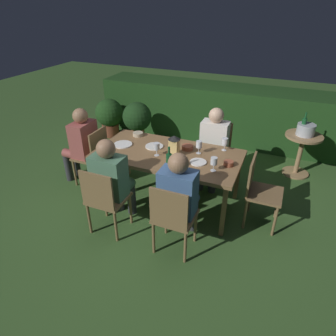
# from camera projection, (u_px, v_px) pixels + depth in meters

# --- Properties ---
(ground_plane) EXTENTS (16.00, 16.00, 0.00)m
(ground_plane) POSITION_uv_depth(u_px,v_px,m) (168.00, 200.00, 4.11)
(ground_plane) COLOR #385B28
(dining_table) EXTENTS (1.84, 0.94, 0.73)m
(dining_table) POSITION_uv_depth(u_px,v_px,m) (168.00, 157.00, 3.77)
(dining_table) COLOR olive
(dining_table) RESTS_ON ground
(chair_head_far) EXTENTS (0.40, 0.42, 0.87)m
(chair_head_far) POSITION_uv_depth(u_px,v_px,m) (259.00, 189.00, 3.47)
(chair_head_far) COLOR brown
(chair_head_far) RESTS_ON ground
(chair_head_near) EXTENTS (0.40, 0.42, 0.87)m
(chair_head_near) POSITION_uv_depth(u_px,v_px,m) (93.00, 154.00, 4.25)
(chair_head_near) COLOR brown
(chair_head_near) RESTS_ON ground
(person_in_rust) EXTENTS (0.48, 0.38, 1.15)m
(person_in_rust) POSITION_uv_depth(u_px,v_px,m) (81.00, 142.00, 4.24)
(person_in_rust) COLOR #9E4C47
(person_in_rust) RESTS_ON ground
(chair_side_left_b) EXTENTS (0.42, 0.40, 0.87)m
(chair_side_left_b) POSITION_uv_depth(u_px,v_px,m) (173.00, 216.00, 3.03)
(chair_side_left_b) COLOR brown
(chair_side_left_b) RESTS_ON ground
(person_in_blue) EXTENTS (0.38, 0.47, 1.15)m
(person_in_blue) POSITION_uv_depth(u_px,v_px,m) (180.00, 194.00, 3.11)
(person_in_blue) COLOR #426699
(person_in_blue) RESTS_ON ground
(chair_side_right_b) EXTENTS (0.42, 0.40, 0.87)m
(chair_side_right_b) POSITION_uv_depth(u_px,v_px,m) (216.00, 148.00, 4.42)
(chair_side_right_b) COLOR brown
(chair_side_right_b) RESTS_ON ground
(person_in_cream) EXTENTS (0.38, 0.47, 1.15)m
(person_in_cream) POSITION_uv_depth(u_px,v_px,m) (213.00, 144.00, 4.18)
(person_in_cream) COLOR white
(person_in_cream) RESTS_ON ground
(chair_side_left_a) EXTENTS (0.42, 0.40, 0.87)m
(chair_side_left_a) POSITION_uv_depth(u_px,v_px,m) (105.00, 198.00, 3.31)
(chair_side_left_a) COLOR brown
(chair_side_left_a) RESTS_ON ground
(person_in_green) EXTENTS (0.38, 0.47, 1.15)m
(person_in_green) POSITION_uv_depth(u_px,v_px,m) (113.00, 178.00, 3.39)
(person_in_green) COLOR #4C7A5B
(person_in_green) RESTS_ON ground
(lantern_centerpiece) EXTENTS (0.15, 0.15, 0.27)m
(lantern_centerpiece) POSITION_uv_depth(u_px,v_px,m) (174.00, 144.00, 3.62)
(lantern_centerpiece) COLOR black
(lantern_centerpiece) RESTS_ON dining_table
(green_bottle_on_table) EXTENTS (0.07, 0.07, 0.29)m
(green_bottle_on_table) POSITION_uv_depth(u_px,v_px,m) (169.00, 161.00, 3.32)
(green_bottle_on_table) COLOR #195128
(green_bottle_on_table) RESTS_ON dining_table
(wine_glass_a) EXTENTS (0.08, 0.08, 0.17)m
(wine_glass_a) POSITION_uv_depth(u_px,v_px,m) (199.00, 145.00, 3.68)
(wine_glass_a) COLOR silver
(wine_glass_a) RESTS_ON dining_table
(wine_glass_b) EXTENTS (0.08, 0.08, 0.17)m
(wine_glass_b) POSITION_uv_depth(u_px,v_px,m) (157.00, 147.00, 3.63)
(wine_glass_b) COLOR silver
(wine_glass_b) RESTS_ON dining_table
(wine_glass_c) EXTENTS (0.08, 0.08, 0.17)m
(wine_glass_c) POSITION_uv_depth(u_px,v_px,m) (225.00, 142.00, 3.75)
(wine_glass_c) COLOR silver
(wine_glass_c) RESTS_ON dining_table
(wine_glass_d) EXTENTS (0.08, 0.08, 0.17)m
(wine_glass_d) POSITION_uv_depth(u_px,v_px,m) (214.00, 162.00, 3.30)
(wine_glass_d) COLOR silver
(wine_glass_d) RESTS_ON dining_table
(plate_a) EXTENTS (0.25, 0.25, 0.01)m
(plate_a) POSITION_uv_depth(u_px,v_px,m) (123.00, 144.00, 3.95)
(plate_a) COLOR white
(plate_a) RESTS_ON dining_table
(plate_b) EXTENTS (0.20, 0.20, 0.01)m
(plate_b) POSITION_uv_depth(u_px,v_px,m) (198.00, 162.00, 3.52)
(plate_b) COLOR white
(plate_b) RESTS_ON dining_table
(plate_c) EXTENTS (0.24, 0.24, 0.01)m
(plate_c) POSITION_uv_depth(u_px,v_px,m) (154.00, 146.00, 3.90)
(plate_c) COLOR white
(plate_c) RESTS_ON dining_table
(bowl_olives) EXTENTS (0.15, 0.15, 0.06)m
(bowl_olives) POSITION_uv_depth(u_px,v_px,m) (187.00, 147.00, 3.82)
(bowl_olives) COLOR #9E5138
(bowl_olives) RESTS_ON dining_table
(bowl_bread) EXTENTS (0.11, 0.11, 0.06)m
(bowl_bread) POSITION_uv_depth(u_px,v_px,m) (229.00, 163.00, 3.45)
(bowl_bread) COLOR #9E5138
(bowl_bread) RESTS_ON dining_table
(bowl_salad) EXTENTS (0.15, 0.15, 0.05)m
(bowl_salad) POSITION_uv_depth(u_px,v_px,m) (138.00, 134.00, 4.20)
(bowl_salad) COLOR #BCAD8E
(bowl_salad) RESTS_ON dining_table
(side_table) EXTENTS (0.54, 0.54, 0.67)m
(side_table) POSITION_uv_depth(u_px,v_px,m) (301.00, 148.00, 4.50)
(side_table) COLOR #9E7A51
(side_table) RESTS_ON ground
(ice_bucket) EXTENTS (0.26, 0.26, 0.34)m
(ice_bucket) POSITION_uv_depth(u_px,v_px,m) (306.00, 129.00, 4.34)
(ice_bucket) COLOR #B2B7BF
(ice_bucket) RESTS_ON side_table
(hedge_backdrop) EXTENTS (4.50, 0.80, 1.02)m
(hedge_backdrop) POSITION_uv_depth(u_px,v_px,m) (215.00, 112.00, 5.74)
(hedge_backdrop) COLOR #1E4219
(hedge_backdrop) RESTS_ON ground
(potted_plant_by_hedge) EXTENTS (0.55, 0.55, 0.75)m
(potted_plant_by_hedge) POSITION_uv_depth(u_px,v_px,m) (109.00, 115.00, 5.83)
(potted_plant_by_hedge) COLOR brown
(potted_plant_by_hedge) RESTS_ON ground
(potted_plant_corner) EXTENTS (0.53, 0.53, 0.81)m
(potted_plant_corner) POSITION_uv_depth(u_px,v_px,m) (137.00, 119.00, 5.44)
(potted_plant_corner) COLOR #9E5133
(potted_plant_corner) RESTS_ON ground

